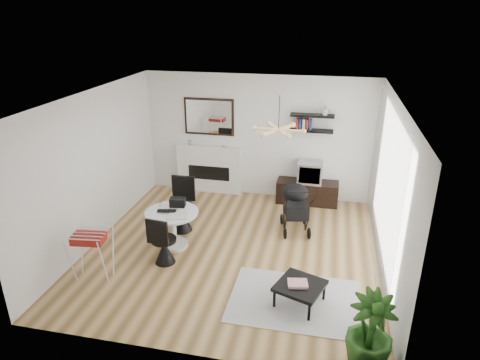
% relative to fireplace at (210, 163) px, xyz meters
% --- Properties ---
extents(floor, '(5.00, 5.00, 0.00)m').
position_rel_fireplace_xyz_m(floor, '(1.10, -2.42, -0.69)').
color(floor, brown).
rests_on(floor, ground).
extents(ceiling, '(5.00, 5.00, 0.00)m').
position_rel_fireplace_xyz_m(ceiling, '(1.10, -2.42, 2.01)').
color(ceiling, white).
rests_on(ceiling, wall_back).
extents(wall_back, '(5.00, 0.00, 5.00)m').
position_rel_fireplace_xyz_m(wall_back, '(1.10, 0.08, 0.66)').
color(wall_back, white).
rests_on(wall_back, floor).
extents(wall_left, '(0.00, 5.00, 5.00)m').
position_rel_fireplace_xyz_m(wall_left, '(-1.40, -2.42, 0.66)').
color(wall_left, white).
rests_on(wall_left, floor).
extents(wall_right, '(0.00, 5.00, 5.00)m').
position_rel_fireplace_xyz_m(wall_right, '(3.60, -2.42, 0.66)').
color(wall_right, white).
rests_on(wall_right, floor).
extents(sheer_curtain, '(0.04, 3.60, 2.60)m').
position_rel_fireplace_xyz_m(sheer_curtain, '(3.50, -2.22, 0.66)').
color(sheer_curtain, white).
rests_on(sheer_curtain, wall_right).
extents(fireplace, '(1.50, 0.17, 2.16)m').
position_rel_fireplace_xyz_m(fireplace, '(0.00, 0.00, 0.00)').
color(fireplace, white).
rests_on(fireplace, floor).
extents(shelf_lower, '(0.90, 0.25, 0.04)m').
position_rel_fireplace_xyz_m(shelf_lower, '(2.24, -0.05, 0.91)').
color(shelf_lower, black).
rests_on(shelf_lower, wall_back).
extents(shelf_upper, '(0.90, 0.25, 0.04)m').
position_rel_fireplace_xyz_m(shelf_upper, '(2.24, -0.05, 1.23)').
color(shelf_upper, black).
rests_on(shelf_upper, wall_back).
extents(pendant_lamp, '(0.90, 0.90, 0.10)m').
position_rel_fireplace_xyz_m(pendant_lamp, '(1.80, -2.12, 1.46)').
color(pendant_lamp, '#E3B877').
rests_on(pendant_lamp, ceiling).
extents(tv_console, '(1.31, 0.46, 0.49)m').
position_rel_fireplace_xyz_m(tv_console, '(2.24, -0.16, -0.44)').
color(tv_console, black).
rests_on(tv_console, floor).
extents(crt_tv, '(0.52, 0.45, 0.45)m').
position_rel_fireplace_xyz_m(crt_tv, '(2.27, -0.17, 0.03)').
color(crt_tv, '#ACACAE').
rests_on(crt_tv, tv_console).
extents(dining_table, '(0.93, 0.93, 0.68)m').
position_rel_fireplace_xyz_m(dining_table, '(0.03, -2.51, -0.24)').
color(dining_table, white).
rests_on(dining_table, floor).
extents(laptop, '(0.36, 0.27, 0.03)m').
position_rel_fireplace_xyz_m(laptop, '(-0.04, -2.58, 0.01)').
color(laptop, black).
rests_on(laptop, dining_table).
extents(black_bag, '(0.29, 0.20, 0.16)m').
position_rel_fireplace_xyz_m(black_bag, '(0.06, -2.29, 0.08)').
color(black_bag, black).
rests_on(black_bag, dining_table).
extents(newspaper, '(0.43, 0.39, 0.01)m').
position_rel_fireplace_xyz_m(newspaper, '(0.17, -2.65, 0.00)').
color(newspaper, white).
rests_on(newspaper, dining_table).
extents(drinking_glass, '(0.05, 0.05, 0.09)m').
position_rel_fireplace_xyz_m(drinking_glass, '(-0.23, -2.36, 0.04)').
color(drinking_glass, white).
rests_on(drinking_glass, dining_table).
extents(chair_far, '(0.49, 0.50, 1.03)m').
position_rel_fireplace_xyz_m(chair_far, '(-0.02, -1.90, -0.36)').
color(chair_far, black).
rests_on(chair_far, floor).
extents(chair_near, '(0.42, 0.44, 0.88)m').
position_rel_fireplace_xyz_m(chair_near, '(0.07, -3.06, -0.41)').
color(chair_near, black).
rests_on(chair_near, floor).
extents(drying_rack, '(0.61, 0.58, 0.83)m').
position_rel_fireplace_xyz_m(drying_rack, '(-0.84, -3.70, -0.25)').
color(drying_rack, white).
rests_on(drying_rack, floor).
extents(stroller, '(0.66, 0.88, 1.00)m').
position_rel_fireplace_xyz_m(stroller, '(2.09, -1.43, -0.26)').
color(stroller, black).
rests_on(stroller, floor).
extents(rug, '(1.88, 1.36, 0.01)m').
position_rel_fireplace_xyz_m(rug, '(2.30, -3.61, -0.68)').
color(rug, '#B0B0B0').
rests_on(rug, floor).
extents(coffee_table, '(0.80, 0.80, 0.32)m').
position_rel_fireplace_xyz_m(coffee_table, '(2.37, -3.65, -0.39)').
color(coffee_table, black).
rests_on(coffee_table, rug).
extents(magazines, '(0.31, 0.26, 0.04)m').
position_rel_fireplace_xyz_m(magazines, '(2.33, -3.67, -0.33)').
color(magazines, '#C5314A').
rests_on(magazines, coffee_table).
extents(potted_plant, '(0.70, 0.70, 1.00)m').
position_rel_fireplace_xyz_m(potted_plant, '(3.25, -4.64, -0.19)').
color(potted_plant, '#214F16').
rests_on(potted_plant, floor).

